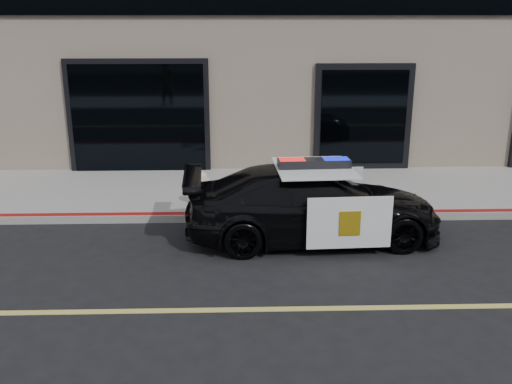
{
  "coord_description": "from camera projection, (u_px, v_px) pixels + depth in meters",
  "views": [
    {
      "loc": [
        1.46,
        -6.93,
        3.81
      ],
      "look_at": [
        1.72,
        2.2,
        1.0
      ],
      "focal_mm": 40.0,
      "sensor_mm": 36.0,
      "label": 1
    }
  ],
  "objects": [
    {
      "name": "police_car",
      "position": [
        313.0,
        204.0,
        10.04
      ],
      "size": [
        2.33,
        4.69,
        1.47
      ],
      "color": "black",
      "rests_on": "ground"
    },
    {
      "name": "sidewalk_n",
      "position": [
        175.0,
        192.0,
        12.69
      ],
      "size": [
        60.0,
        3.5,
        0.15
      ],
      "primitive_type": "cube",
      "color": "gray",
      "rests_on": "ground"
    },
    {
      "name": "ground",
      "position": [
        133.0,
        311.0,
        7.7
      ],
      "size": [
        120.0,
        120.0,
        0.0
      ],
      "primitive_type": "plane",
      "color": "black",
      "rests_on": "ground"
    },
    {
      "name": "fire_hydrant",
      "position": [
        203.0,
        191.0,
        11.35
      ],
      "size": [
        0.34,
        0.47,
        0.75
      ],
      "color": "beige",
      "rests_on": "sidewalk_n"
    }
  ]
}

